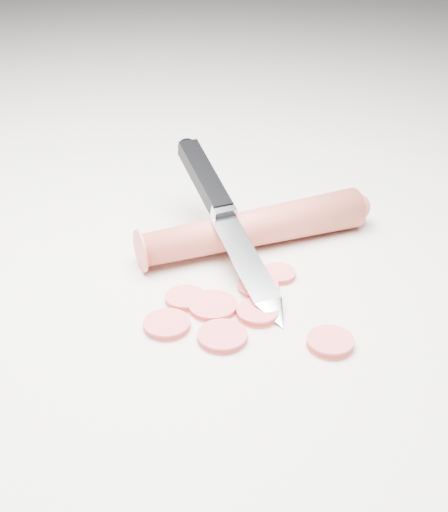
# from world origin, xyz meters

# --- Properties ---
(ground) EXTENTS (2.40, 2.40, 0.00)m
(ground) POSITION_xyz_m (0.00, 0.00, 0.00)
(ground) COLOR silver
(ground) RESTS_ON ground
(carrot) EXTENTS (0.20, 0.13, 0.03)m
(carrot) POSITION_xyz_m (-0.00, 0.08, 0.02)
(carrot) COLOR #CC4C3C
(carrot) RESTS_ON ground
(carrot_slice_0) EXTENTS (0.04, 0.04, 0.01)m
(carrot_slice_0) POSITION_xyz_m (-0.06, -0.05, 0.00)
(carrot_slice_0) COLOR #F35756
(carrot_slice_0) RESTS_ON ground
(carrot_slice_1) EXTENTS (0.03, 0.03, 0.01)m
(carrot_slice_1) POSITION_xyz_m (-0.05, -0.02, 0.00)
(carrot_slice_1) COLOR #F35756
(carrot_slice_1) RESTS_ON ground
(carrot_slice_2) EXTENTS (0.04, 0.04, 0.01)m
(carrot_slice_2) POSITION_xyz_m (-0.03, -0.03, 0.00)
(carrot_slice_2) COLOR #F35756
(carrot_slice_2) RESTS_ON ground
(carrot_slice_3) EXTENTS (0.04, 0.04, 0.01)m
(carrot_slice_3) POSITION_xyz_m (-0.01, -0.06, 0.00)
(carrot_slice_3) COLOR #F35756
(carrot_slice_3) RESTS_ON ground
(carrot_slice_4) EXTENTS (0.03, 0.03, 0.01)m
(carrot_slice_4) POSITION_xyz_m (0.01, -0.03, 0.00)
(carrot_slice_4) COLOR #F35756
(carrot_slice_4) RESTS_ON ground
(carrot_slice_5) EXTENTS (0.03, 0.03, 0.01)m
(carrot_slice_5) POSITION_xyz_m (0.01, 0.01, 0.00)
(carrot_slice_5) COLOR #F35756
(carrot_slice_5) RESTS_ON ground
(carrot_slice_6) EXTENTS (0.03, 0.03, 0.01)m
(carrot_slice_6) POSITION_xyz_m (0.06, -0.06, 0.00)
(carrot_slice_6) COLOR #F35756
(carrot_slice_6) RESTS_ON ground
(carrot_slice_7) EXTENTS (0.03, 0.03, 0.01)m
(carrot_slice_7) POSITION_xyz_m (0.02, 0.03, 0.00)
(carrot_slice_7) COLOR #F35756
(carrot_slice_7) RESTS_ON ground
(kitchen_knife) EXTENTS (0.13, 0.21, 0.07)m
(kitchen_knife) POSITION_xyz_m (-0.02, 0.05, 0.04)
(kitchen_knife) COLOR #B4B6BA
(kitchen_knife) RESTS_ON ground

